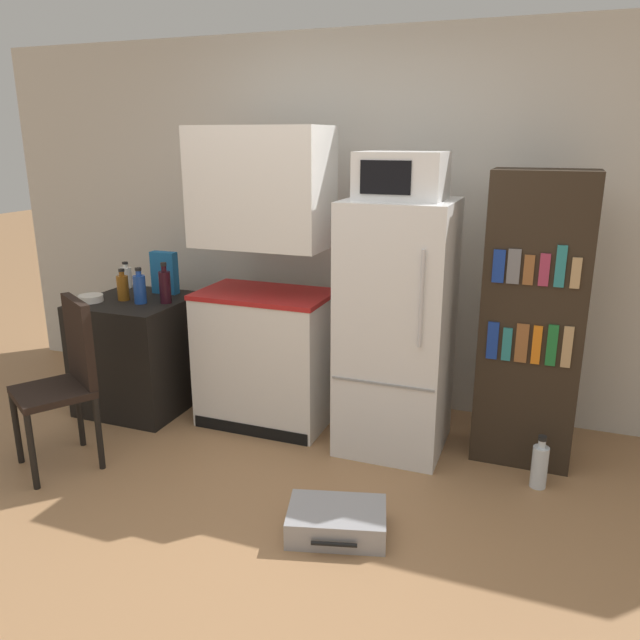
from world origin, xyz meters
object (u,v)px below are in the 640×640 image
at_px(bottle_amber_beer, 123,287).
at_px(water_bottle_front, 540,465).
at_px(bottle_wine_dark, 165,286).
at_px(refrigerator, 397,328).
at_px(microwave, 402,176).
at_px(side_table, 140,353).
at_px(bottle_blue_soda, 140,288).
at_px(chair, 67,370).
at_px(bowl, 91,298).
at_px(suitcase_large_flat, 337,521).
at_px(bookshelf, 532,321).
at_px(cereal_box, 165,273).
at_px(kitchen_hutch, 264,291).
at_px(bottle_milk_white, 126,277).

xyz_separation_m(bottle_amber_beer, water_bottle_front, (2.79, -0.11, -0.75)).
bearing_deg(water_bottle_front, bottle_wine_dark, 176.54).
distance_m(refrigerator, microwave, 0.90).
xyz_separation_m(side_table, bottle_blue_soda, (0.10, -0.07, 0.50)).
relative_size(bottle_amber_beer, water_bottle_front, 0.71).
bearing_deg(chair, bottle_blue_soda, 123.79).
bearing_deg(bowl, refrigerator, 5.93).
distance_m(suitcase_large_flat, water_bottle_front, 1.21).
height_order(bookshelf, bowl, bookshelf).
height_order(bottle_amber_beer, cereal_box, cereal_box).
bearing_deg(microwave, kitchen_hutch, 177.65).
bearing_deg(microwave, bottle_milk_white, 174.14).
height_order(suitcase_large_flat, water_bottle_front, water_bottle_front).
bearing_deg(refrigerator, bottle_milk_white, 174.18).
height_order(bottle_blue_soda, chair, bottle_blue_soda).
distance_m(kitchen_hutch, bottle_blue_soda, 0.86).
relative_size(kitchen_hutch, microwave, 4.01).
distance_m(kitchen_hutch, water_bottle_front, 1.96).
bearing_deg(bookshelf, microwave, -170.46).
xyz_separation_m(bottle_wine_dark, cereal_box, (-0.16, 0.23, 0.03)).
bearing_deg(bottle_wine_dark, suitcase_large_flat, -31.30).
bearing_deg(microwave, bottle_wine_dark, -177.80).
bearing_deg(kitchen_hutch, bottle_blue_soda, -168.92).
bearing_deg(chair, bottle_amber_beer, 135.24).
bearing_deg(bottle_wine_dark, bottle_milk_white, 152.40).
relative_size(bottle_wine_dark, water_bottle_front, 0.90).
relative_size(kitchen_hutch, water_bottle_front, 6.28).
height_order(refrigerator, bowl, refrigerator).
bearing_deg(bottle_blue_soda, chair, -88.27).
height_order(refrigerator, bottle_wine_dark, refrigerator).
bearing_deg(refrigerator, kitchen_hutch, 177.74).
distance_m(bookshelf, suitcase_large_flat, 1.59).
bearing_deg(side_table, bottle_amber_beer, -144.35).
distance_m(bottle_amber_beer, suitcase_large_flat, 2.24).
bearing_deg(water_bottle_front, chair, -165.48).
bearing_deg(cereal_box, bottle_blue_soda, -89.57).
relative_size(suitcase_large_flat, water_bottle_front, 1.76).
bearing_deg(kitchen_hutch, bottle_amber_beer, -172.29).
relative_size(side_table, cereal_box, 2.64).
height_order(microwave, bowl, microwave).
xyz_separation_m(refrigerator, water_bottle_front, (0.88, -0.21, -0.64)).
bearing_deg(bottle_milk_white, refrigerator, -5.82).
distance_m(bottle_amber_beer, bowl, 0.23).
height_order(kitchen_hutch, bottle_wine_dark, kitchen_hutch).
relative_size(bottle_amber_beer, bowl, 1.32).
height_order(bookshelf, cereal_box, bookshelf).
bearing_deg(refrigerator, water_bottle_front, -13.45).
bearing_deg(bowl, suitcase_large_flat, -21.12).
relative_size(bottle_wine_dark, chair, 0.28).
height_order(bottle_blue_soda, bottle_milk_white, bottle_blue_soda).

